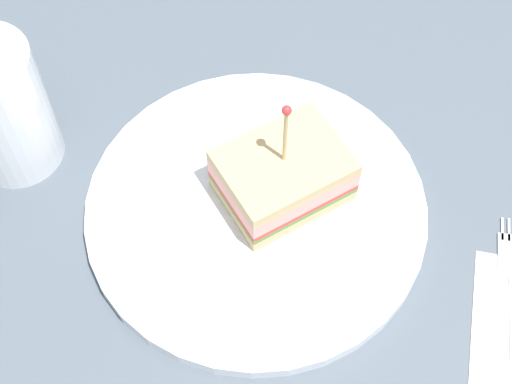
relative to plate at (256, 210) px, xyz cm
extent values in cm
cube|color=#4C5660|center=(0.00, 0.00, -1.65)|extent=(115.93, 115.93, 2.00)
cylinder|color=white|center=(0.00, 0.00, 0.00)|extent=(26.31, 26.31, 1.31)
cube|color=tan|center=(2.41, 0.26, 1.21)|extent=(9.39, 7.22, 1.10)
cube|color=#478438|center=(2.41, 0.26, 1.96)|extent=(9.39, 7.22, 0.40)
cube|color=red|center=(2.41, 0.26, 2.41)|extent=(9.39, 7.22, 0.50)
cube|color=#E59389|center=(2.41, 0.26, 3.36)|extent=(9.39, 7.22, 1.41)
cube|color=tan|center=(2.41, 0.26, 4.62)|extent=(9.39, 7.22, 1.10)
cylinder|color=tan|center=(2.41, 0.26, 7.77)|extent=(0.30, 0.30, 6.30)
sphere|color=red|center=(2.41, 0.26, 10.92)|extent=(0.70, 0.70, 0.70)
cylinder|color=silver|center=(-13.22, 15.43, 2.92)|extent=(6.47, 6.47, 7.14)
cylinder|color=white|center=(-13.22, 15.43, 5.07)|extent=(7.35, 7.35, 11.44)
cube|color=silver|center=(15.68, -11.69, -0.48)|extent=(1.46, 1.62, 0.35)
cube|color=silver|center=(15.31, -11.36, -0.48)|extent=(1.46, 1.62, 0.35)
camera|label=1|loc=(-15.73, -24.81, 50.96)|focal=53.32mm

